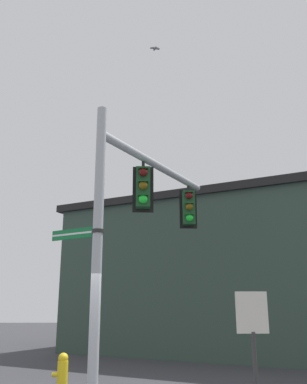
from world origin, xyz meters
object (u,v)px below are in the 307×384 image
bird_flying (155,48)px  traffic_light_mid_inner (189,208)px  street_name_sign (82,233)px  historical_marker (253,332)px  fire_hydrant (62,372)px  traffic_light_nearest_pole (143,187)px

bird_flying → traffic_light_mid_inner: bearing=-116.2°
street_name_sign → historical_marker: 3.98m
fire_hydrant → traffic_light_nearest_pole: bearing=177.6°
street_name_sign → bird_flying: (-1.61, -1.26, 5.43)m
bird_flying → historical_marker: (-1.75, 2.09, -7.41)m
fire_hydrant → bird_flying: bearing=177.7°
traffic_light_mid_inner → historical_marker: traffic_light_mid_inner is taller
street_name_sign → fire_hydrant: 3.29m
fire_hydrant → historical_marker: historical_marker is taller
bird_flying → historical_marker: size_ratio=0.13×
traffic_light_mid_inner → fire_hydrant: traffic_light_mid_inner is taller
street_name_sign → bird_flying: bird_flying is taller
traffic_light_nearest_pole → fire_hydrant: size_ratio=1.59×
traffic_light_nearest_pole → historical_marker: size_ratio=0.62×
traffic_light_nearest_pole → fire_hydrant: (1.81, -0.08, -4.36)m
historical_marker → traffic_light_nearest_pole: bearing=-45.7°
street_name_sign → historical_marker: size_ratio=0.57×
bird_flying → historical_marker: bird_flying is taller
street_name_sign → fire_hydrant: size_ratio=1.47×
traffic_light_mid_inner → street_name_sign: 4.68m
traffic_light_mid_inner → street_name_sign: traffic_light_mid_inner is taller
fire_hydrant → historical_marker: 4.53m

